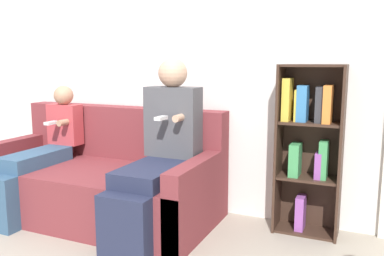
# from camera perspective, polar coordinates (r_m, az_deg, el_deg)

# --- Properties ---
(ground_plane) EXTENTS (14.00, 14.00, 0.00)m
(ground_plane) POSITION_cam_1_polar(r_m,az_deg,el_deg) (2.97, -16.70, -15.53)
(ground_plane) COLOR #9E9384
(back_wall) EXTENTS (10.00, 0.06, 2.55)m
(back_wall) POSITION_cam_1_polar(r_m,az_deg,el_deg) (3.56, -6.50, 9.98)
(back_wall) COLOR silver
(back_wall) RESTS_ON ground_plane
(couch) EXTENTS (1.89, 0.92, 0.85)m
(couch) POSITION_cam_1_polar(r_m,az_deg,el_deg) (3.38, -12.70, -7.31)
(couch) COLOR maroon
(couch) RESTS_ON ground_plane
(adult_seated) EXTENTS (0.41, 0.86, 1.25)m
(adult_seated) POSITION_cam_1_polar(r_m,az_deg,el_deg) (2.90, -4.58, -2.51)
(adult_seated) COLOR #232842
(adult_seated) RESTS_ON ground_plane
(child_seated) EXTENTS (0.29, 0.86, 1.03)m
(child_seated) POSITION_cam_1_polar(r_m,az_deg,el_deg) (3.51, -20.62, -3.15)
(child_seated) COLOR #335170
(child_seated) RESTS_ON ground_plane
(bookshelf) EXTENTS (0.45, 0.25, 1.21)m
(bookshelf) POSITION_cam_1_polar(r_m,az_deg,el_deg) (3.01, 16.07, -2.14)
(bookshelf) COLOR #3D281E
(bookshelf) RESTS_ON ground_plane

